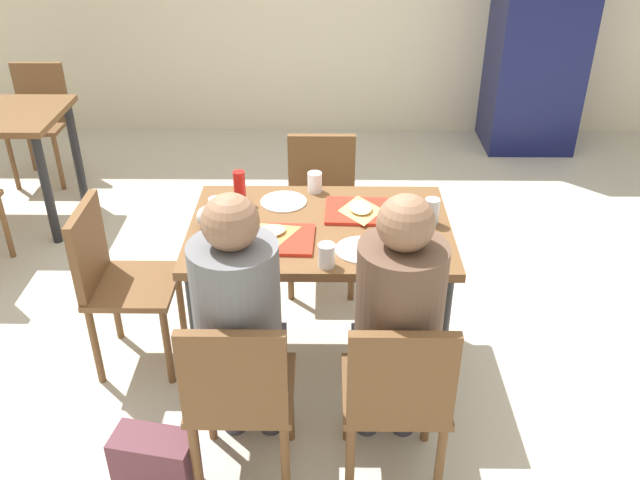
% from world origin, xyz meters
% --- Properties ---
extents(ground_plane, '(10.00, 10.00, 0.02)m').
position_xyz_m(ground_plane, '(0.00, 0.00, -0.01)').
color(ground_plane, beige).
extents(main_table, '(1.17, 0.79, 0.78)m').
position_xyz_m(main_table, '(0.00, 0.00, 0.67)').
color(main_table, brown).
rests_on(main_table, ground_plane).
extents(chair_near_left, '(0.40, 0.40, 0.86)m').
position_xyz_m(chair_near_left, '(-0.29, -0.78, 0.50)').
color(chair_near_left, brown).
rests_on(chair_near_left, ground_plane).
extents(chair_near_right, '(0.40, 0.40, 0.86)m').
position_xyz_m(chair_near_right, '(0.29, -0.78, 0.50)').
color(chair_near_right, brown).
rests_on(chair_near_right, ground_plane).
extents(chair_far_side, '(0.40, 0.40, 0.86)m').
position_xyz_m(chair_far_side, '(0.00, 0.78, 0.50)').
color(chair_far_side, brown).
rests_on(chair_far_side, ground_plane).
extents(chair_left_end, '(0.40, 0.40, 0.86)m').
position_xyz_m(chair_left_end, '(-0.97, 0.00, 0.50)').
color(chair_left_end, brown).
rests_on(chair_left_end, ground_plane).
extents(person_in_red, '(0.32, 0.42, 1.27)m').
position_xyz_m(person_in_red, '(-0.29, -0.64, 0.75)').
color(person_in_red, '#383842').
rests_on(person_in_red, ground_plane).
extents(person_in_brown_jacket, '(0.32, 0.42, 1.27)m').
position_xyz_m(person_in_brown_jacket, '(0.29, -0.64, 0.75)').
color(person_in_brown_jacket, '#383842').
rests_on(person_in_brown_jacket, ground_plane).
extents(tray_red_near, '(0.37, 0.27, 0.02)m').
position_xyz_m(tray_red_near, '(-0.21, -0.14, 0.79)').
color(tray_red_near, red).
rests_on(tray_red_near, main_table).
extents(tray_red_far, '(0.37, 0.28, 0.02)m').
position_xyz_m(tray_red_far, '(0.21, 0.12, 0.79)').
color(tray_red_far, red).
rests_on(tray_red_far, main_table).
extents(paper_plate_center, '(0.22, 0.22, 0.01)m').
position_xyz_m(paper_plate_center, '(-0.18, 0.22, 0.78)').
color(paper_plate_center, white).
rests_on(paper_plate_center, main_table).
extents(paper_plate_near_edge, '(0.22, 0.22, 0.01)m').
position_xyz_m(paper_plate_near_edge, '(0.18, -0.22, 0.78)').
color(paper_plate_near_edge, white).
rests_on(paper_plate_near_edge, main_table).
extents(pizza_slice_a, '(0.26, 0.24, 0.02)m').
position_xyz_m(pizza_slice_a, '(-0.22, -0.11, 0.80)').
color(pizza_slice_a, '#C68C47').
rests_on(pizza_slice_a, tray_red_near).
extents(pizza_slice_b, '(0.16, 0.22, 0.02)m').
position_xyz_m(pizza_slice_b, '(0.19, 0.11, 0.80)').
color(pizza_slice_b, '#DBAD60').
rests_on(pizza_slice_b, tray_red_far).
extents(plastic_cup_a, '(0.07, 0.07, 0.10)m').
position_xyz_m(plastic_cup_a, '(-0.03, 0.34, 0.83)').
color(plastic_cup_a, white).
rests_on(plastic_cup_a, main_table).
extents(plastic_cup_b, '(0.07, 0.07, 0.10)m').
position_xyz_m(plastic_cup_b, '(0.03, -0.34, 0.83)').
color(plastic_cup_b, white).
rests_on(plastic_cup_b, main_table).
extents(plastic_cup_c, '(0.07, 0.07, 0.10)m').
position_xyz_m(plastic_cup_c, '(-0.47, 0.06, 0.83)').
color(plastic_cup_c, white).
rests_on(plastic_cup_c, main_table).
extents(soda_can, '(0.07, 0.07, 0.12)m').
position_xyz_m(soda_can, '(0.50, 0.02, 0.84)').
color(soda_can, '#B7BCC6').
rests_on(soda_can, main_table).
extents(condiment_bottle, '(0.06, 0.06, 0.16)m').
position_xyz_m(condiment_bottle, '(-0.38, 0.22, 0.86)').
color(condiment_bottle, red).
rests_on(condiment_bottle, main_table).
extents(foil_bundle, '(0.10, 0.10, 0.10)m').
position_xyz_m(foil_bundle, '(-0.50, -0.02, 0.83)').
color(foil_bundle, silver).
rests_on(foil_bundle, main_table).
extents(handbag, '(0.34, 0.22, 0.28)m').
position_xyz_m(handbag, '(-0.64, -0.80, 0.14)').
color(handbag, '#592D38').
rests_on(handbag, ground_plane).
extents(drink_fridge, '(0.70, 0.60, 1.90)m').
position_xyz_m(drink_fridge, '(1.72, 2.85, 0.95)').
color(drink_fridge, '#14194C').
rests_on(drink_fridge, ground_plane).
extents(background_chair_far, '(0.40, 0.40, 0.86)m').
position_xyz_m(background_chair_far, '(-2.12, 2.18, 0.50)').
color(background_chair_far, brown).
rests_on(background_chair_far, ground_plane).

